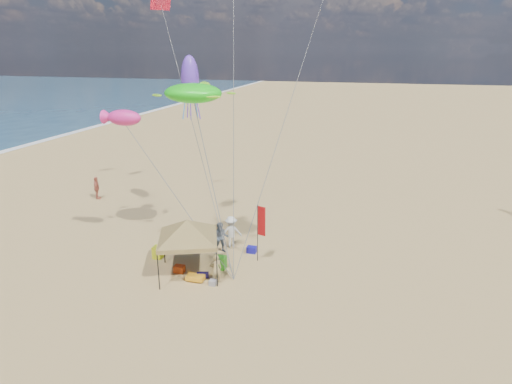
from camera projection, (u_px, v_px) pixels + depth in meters
ground at (240, 287)px, 21.46m from camera, size 280.00×280.00×0.00m
canopy_tent at (187, 222)px, 21.76m from camera, size 5.33×5.33×3.53m
feather_flag at (260, 225)px, 23.31m from camera, size 0.49×0.18×3.33m
cooler_red at (179, 269)px, 22.79m from camera, size 0.54×0.38×0.38m
cooler_blue at (252, 250)px, 24.98m from camera, size 0.54×0.38×0.38m
bag_navy at (203, 275)px, 22.19m from camera, size 0.69×0.54×0.36m
bag_orange at (184, 237)px, 26.66m from camera, size 0.54×0.69×0.36m
chair_green at (221, 263)px, 23.12m from camera, size 0.50×0.50×0.70m
chair_yellow at (158, 252)px, 24.31m from camera, size 0.50×0.50×0.70m
crate_grey at (213, 283)px, 21.55m from camera, size 0.34×0.30×0.28m
beach_cart at (195, 277)px, 21.92m from camera, size 0.90×0.50×0.24m
person_near_a at (216, 269)px, 21.61m from camera, size 0.67×0.60×1.55m
person_near_b at (221, 238)px, 24.83m from camera, size 1.06×0.93×1.83m
person_near_c at (231, 232)px, 25.51m from camera, size 1.42×1.13×1.92m
person_far_a at (97, 188)px, 33.75m from camera, size 0.79×1.14×1.80m
turtle_kite at (193, 93)px, 22.17m from camera, size 3.31×2.79×1.01m
fish_kite at (124, 118)px, 22.27m from camera, size 2.00×1.22×0.83m
squid_kite at (190, 79)px, 26.38m from camera, size 1.11×1.11×2.85m
stunt_kite_pink at (161, 0)px, 28.44m from camera, size 1.37×1.41×1.25m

